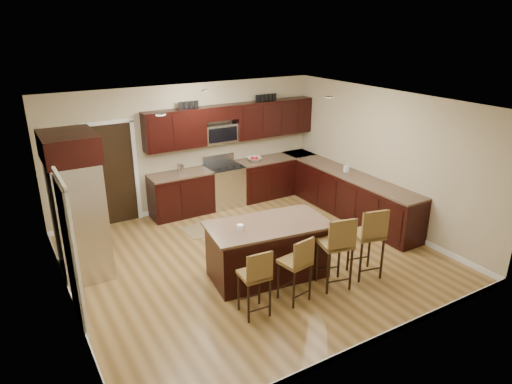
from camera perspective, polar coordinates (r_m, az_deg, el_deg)
floor at (r=8.09m, az=-0.28°, el=-8.23°), size 6.00×6.00×0.00m
ceiling at (r=7.18m, az=-0.32°, el=10.99°), size 6.00×6.00×0.00m
wall_back at (r=9.89m, az=-8.42°, el=5.47°), size 6.00×0.00×6.00m
wall_left at (r=6.65m, az=-23.27°, el=-3.75°), size 0.00×5.50×5.50m
wall_right at (r=9.33m, az=15.84°, el=3.97°), size 0.00×5.50×5.50m
base_cabinets at (r=9.95m, az=4.95°, el=0.32°), size 4.02×3.96×0.92m
upper_cabinets at (r=10.06m, az=-2.65°, el=8.80°), size 4.00×0.33×0.80m
range at (r=10.16m, az=-3.97°, el=0.86°), size 0.76×0.64×1.11m
microwave at (r=9.96m, az=-4.54°, el=7.34°), size 0.76×0.31×0.40m
doorway at (r=9.50m, az=-17.49°, el=2.06°), size 0.85×0.03×2.06m
pantry_door at (r=6.52m, az=-22.29°, el=-7.33°), size 0.03×0.80×2.04m
letter_decor at (r=9.91m, az=-3.44°, el=11.28°), size 2.20×0.03×0.15m
island at (r=7.38m, az=1.49°, el=-7.44°), size 2.03×1.25×0.92m
stool_left at (r=6.33m, az=0.01°, el=-10.40°), size 0.41×0.41×1.03m
stool_mid at (r=6.66m, az=5.25°, el=-8.74°), size 0.44×0.44×1.04m
stool_right at (r=7.01m, az=10.15°, el=-6.46°), size 0.54×0.54×1.20m
refrigerator at (r=7.67m, az=-21.45°, el=-1.52°), size 0.79×1.03×2.35m
floor_mat at (r=9.21m, az=-6.07°, el=-4.51°), size 1.00×0.72×0.01m
fruit_bowl at (r=10.36m, az=-0.20°, el=4.14°), size 0.37×0.37×0.08m
soap_bottle at (r=9.74m, az=11.23°, el=3.01°), size 0.10×0.10×0.19m
canister_tall at (r=9.60m, az=-9.48°, el=2.87°), size 0.12×0.12×0.20m
canister_short at (r=9.61m, az=-9.33°, el=2.85°), size 0.11×0.11×0.18m
island_jar at (r=6.91m, az=-1.99°, el=-4.49°), size 0.10×0.10×0.10m
stool_extra at (r=7.41m, az=14.00°, el=-5.19°), size 0.54×0.54×1.20m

